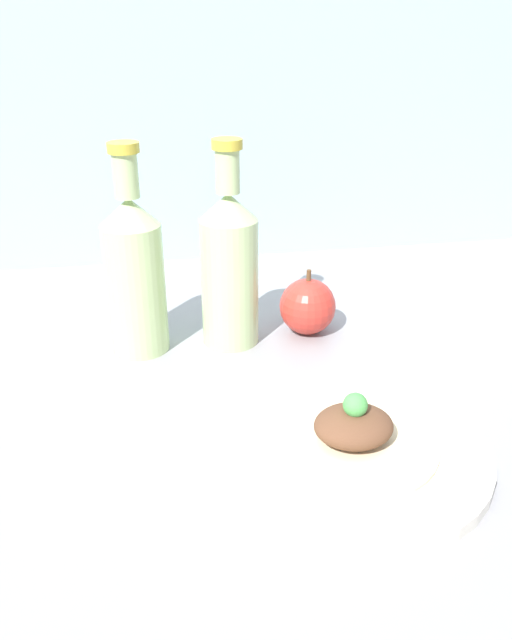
{
  "coord_description": "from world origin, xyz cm",
  "views": [
    {
      "loc": [
        -10.18,
        -55.88,
        40.16
      ],
      "look_at": [
        1.06,
        5.75,
        9.45
      ],
      "focal_mm": 35.0,
      "sensor_mm": 36.0,
      "label": 1
    }
  ],
  "objects_px": {
    "cider_bottle_left": "(135,271)",
    "cider_bottle_right": "(226,265)",
    "apple": "(308,306)",
    "plate": "(352,448)",
    "plated_food": "(353,431)"
  },
  "relations": [
    {
      "from": "cider_bottle_left",
      "to": "cider_bottle_right",
      "type": "xyz_separation_m",
      "value": [
        0.12,
        0.0,
        0.0
      ]
    },
    {
      "from": "cider_bottle_right",
      "to": "apple",
      "type": "relative_size",
      "value": 2.9
    },
    {
      "from": "plate",
      "to": "plated_food",
      "type": "relative_size",
      "value": 1.61
    },
    {
      "from": "cider_bottle_right",
      "to": "plated_food",
      "type": "bearing_deg",
      "value": -71.75
    },
    {
      "from": "plated_food",
      "to": "cider_bottle_left",
      "type": "bearing_deg",
      "value": 127.32
    },
    {
      "from": "plate",
      "to": "cider_bottle_left",
      "type": "relative_size",
      "value": 1.02
    },
    {
      "from": "plate",
      "to": "cider_bottle_left",
      "type": "height_order",
      "value": "cider_bottle_left"
    },
    {
      "from": "plate",
      "to": "cider_bottle_right",
      "type": "bearing_deg",
      "value": 108.25
    },
    {
      "from": "plated_food",
      "to": "cider_bottle_right",
      "type": "bearing_deg",
      "value": 108.25
    },
    {
      "from": "cider_bottle_right",
      "to": "apple",
      "type": "height_order",
      "value": "cider_bottle_right"
    },
    {
      "from": "cider_bottle_left",
      "to": "cider_bottle_right",
      "type": "relative_size",
      "value": 1.0
    },
    {
      "from": "plated_food",
      "to": "apple",
      "type": "distance_m",
      "value": 0.28
    },
    {
      "from": "plate",
      "to": "plated_food",
      "type": "xyz_separation_m",
      "value": [
        0.0,
        -0.0,
        0.02
      ]
    },
    {
      "from": "plated_food",
      "to": "cider_bottle_right",
      "type": "xyz_separation_m",
      "value": [
        -0.09,
        0.27,
        0.08
      ]
    },
    {
      "from": "cider_bottle_right",
      "to": "cider_bottle_left",
      "type": "bearing_deg",
      "value": 180.0
    }
  ]
}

